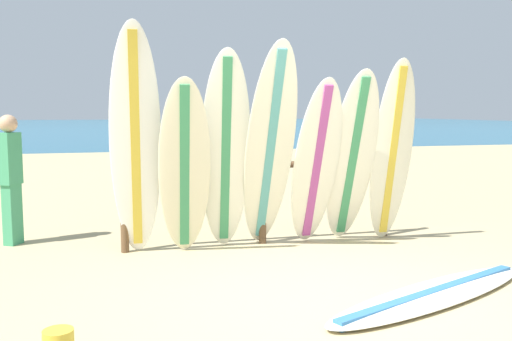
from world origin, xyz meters
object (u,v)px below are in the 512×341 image
surfboard_leaning_center (270,150)px  beachgoer_standing (10,174)px  small_boat_offshore (224,129)px  surfboard_leaning_far_right (392,152)px  surfboard_leaning_right (352,159)px  surfboard_lying_on_sand (434,294)px  surfboard_leaning_left (184,168)px  surfboard_rack (263,184)px  surfboard_leaning_far_left (135,142)px  surfboard_leaning_center_right (316,164)px  surfboard_leaning_center_left (226,153)px

surfboard_leaning_center → beachgoer_standing: bearing=157.8°
surfboard_leaning_center → small_boat_offshore: size_ratio=1.02×
surfboard_leaning_far_right → beachgoer_standing: 4.56m
surfboard_leaning_right → small_boat_offshore: size_ratio=0.90×
surfboard_leaning_far_right → surfboard_lying_on_sand: size_ratio=0.86×
surfboard_leaning_left → surfboard_leaning_far_right: 2.50m
surfboard_rack → surfboard_leaning_far_left: (-1.50, -0.25, 0.53)m
surfboard_leaning_left → small_boat_offshore: (7.61, 33.82, -0.72)m
surfboard_rack → surfboard_leaning_far_right: 1.60m
surfboard_leaning_right → small_boat_offshore: surfboard_leaning_right is taller
surfboard_leaning_far_left → small_boat_offshore: (8.12, 33.71, -1.01)m
surfboard_rack → surfboard_lying_on_sand: size_ratio=1.30×
surfboard_leaning_center_right → surfboard_lying_on_sand: surfboard_leaning_center_right is taller
beachgoer_standing → small_boat_offshore: beachgoer_standing is taller
surfboard_leaning_far_left → surfboard_leaning_center_left: surfboard_leaning_far_left is taller
surfboard_leaning_left → small_boat_offshore: surfboard_leaning_left is taller
surfboard_leaning_left → surfboard_rack: bearing=20.3°
surfboard_rack → surfboard_leaning_right: 1.10m
surfboard_leaning_left → beachgoer_standing: size_ratio=1.26×
surfboard_leaning_right → surfboard_lying_on_sand: surfboard_leaning_right is taller
surfboard_leaning_center_left → surfboard_lying_on_sand: 2.68m
surfboard_leaning_center → surfboard_lying_on_sand: 2.36m
surfboard_leaning_center_right → beachgoer_standing: 3.62m
surfboard_leaning_center → surfboard_leaning_center_right: surfboard_leaning_center is taller
surfboard_leaning_center → surfboard_lying_on_sand: size_ratio=0.91×
surfboard_leaning_left → surfboard_leaning_right: size_ratio=0.95×
surfboard_leaning_center_right → surfboard_leaning_center: bearing=-173.2°
surfboard_rack → surfboard_leaning_center_left: 0.71m
small_boat_offshore → surfboard_leaning_center_left: bearing=-101.9°
surfboard_leaning_center → surfboard_lying_on_sand: surfboard_leaning_center is taller
surfboard_leaning_far_left → surfboard_leaning_center_left: 0.99m
surfboard_lying_on_sand → beachgoer_standing: 4.92m
surfboard_leaning_center_left → surfboard_leaning_center_right: size_ratio=1.15×
surfboard_leaning_center_left → beachgoer_standing: (-2.39, 1.02, -0.28)m
surfboard_leaning_center_right → small_boat_offshore: 34.36m
surfboard_leaning_far_right → small_boat_offshore: bearing=81.4°
surfboard_rack → surfboard_leaning_center_right: bearing=-33.4°
surfboard_leaning_center → surfboard_leaning_right: bearing=4.7°
surfboard_leaning_far_left → surfboard_leaning_left: bearing=-12.2°
surfboard_leaning_center_left → surfboard_leaning_left: bearing=-170.2°
surfboard_rack → surfboard_leaning_right: size_ratio=1.61×
surfboard_leaning_far_right → surfboard_lying_on_sand: surfboard_leaning_far_right is taller
surfboard_rack → small_boat_offshore: (6.62, 33.45, -0.47)m
surfboard_leaning_far_left → surfboard_leaning_center: (1.45, -0.17, -0.09)m
surfboard_leaning_right → surfboard_lying_on_sand: 2.19m
surfboard_leaning_left → surfboard_lying_on_sand: size_ratio=0.76×
surfboard_leaning_right → surfboard_rack: bearing=161.1°
beachgoer_standing → small_boat_offshore: 34.08m
surfboard_leaning_far_right → beachgoer_standing: surfboard_leaning_far_right is taller
surfboard_rack → surfboard_leaning_left: size_ratio=1.71×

